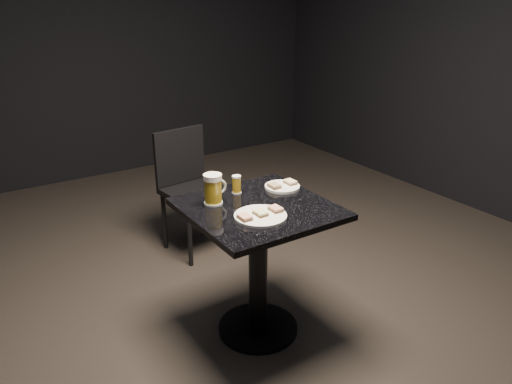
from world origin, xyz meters
TOP-DOWN VIEW (x-y plane):
  - floor at (0.00, 0.00)m, footprint 6.00×6.00m
  - plate_large at (-0.07, -0.12)m, footprint 0.25×0.25m
  - plate_small at (0.25, 0.14)m, footprint 0.19×0.19m
  - table at (0.00, 0.00)m, footprint 0.70×0.70m
  - beer_mug at (-0.17, 0.15)m, footprint 0.14×0.10m
  - beer_tumbler at (0.00, 0.21)m, footprint 0.05×0.05m
  - chair at (0.14, 1.09)m, footprint 0.44×0.44m
  - canapes_on_plate_large at (-0.07, -0.12)m, footprint 0.23×0.07m
  - canapes_on_plate_small at (0.25, 0.14)m, footprint 0.16×0.07m

SIDE VIEW (x-z plane):
  - floor at x=0.00m, z-range 0.00..0.00m
  - chair at x=0.14m, z-range 0.07..0.93m
  - table at x=0.00m, z-range 0.13..0.88m
  - plate_large at x=-0.07m, z-range 0.75..0.76m
  - plate_small at x=0.25m, z-range 0.75..0.76m
  - canapes_on_plate_large at x=-0.07m, z-range 0.76..0.78m
  - canapes_on_plate_small at x=0.25m, z-range 0.76..0.78m
  - beer_tumbler at x=0.00m, z-range 0.75..0.85m
  - beer_mug at x=-0.17m, z-range 0.75..0.91m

